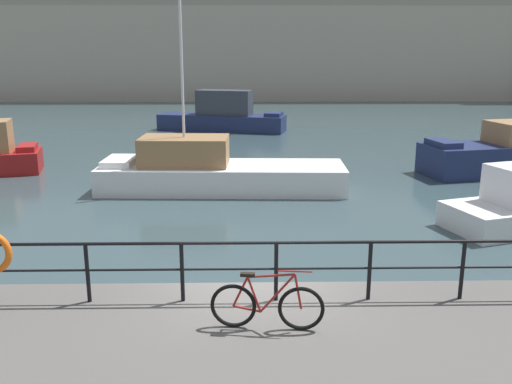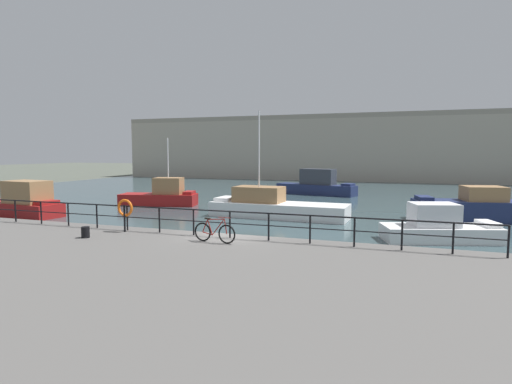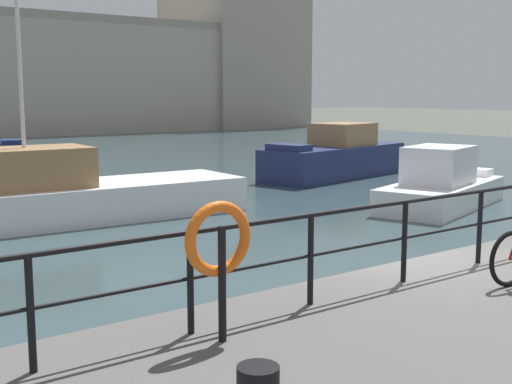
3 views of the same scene
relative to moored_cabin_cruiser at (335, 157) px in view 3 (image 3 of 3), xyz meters
The scene contains 6 objects.
ground_plane 17.51m from the moored_cabin_cruiser, 129.18° to the right, with size 240.00×240.00×0.00m, color #4C5147.
moored_cabin_cruiser is the anchor object (origin of this frame).
moored_white_yacht 12.71m from the moored_cabin_cruiser, 167.59° to the right, with size 9.24×2.96×7.07m.
moored_small_launch 7.76m from the moored_cabin_cruiser, 109.19° to the right, with size 5.82×3.64×1.87m.
quay_railing 18.87m from the moored_cabin_cruiser, 130.63° to the right, with size 22.57×0.07×1.08m.
life_ring_stand 21.22m from the moored_cabin_cruiser, 136.39° to the right, with size 0.75×0.16×1.40m.
Camera 3 is at (-7.79, -6.38, 3.40)m, focal length 46.83 mm.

